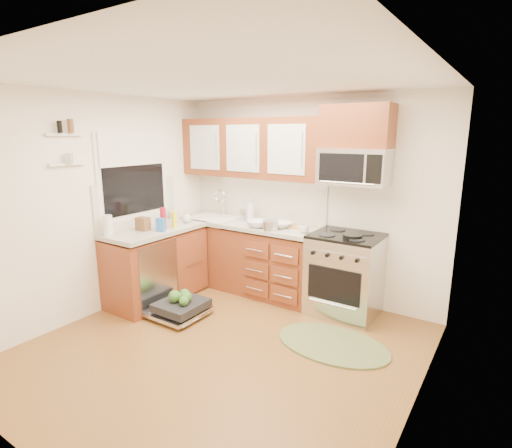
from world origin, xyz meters
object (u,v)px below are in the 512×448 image
Objects in this scene: microwave at (354,167)px; skillet at (353,236)px; stock_pot at (270,225)px; bowl_a at (280,225)px; upper_cabinets at (251,148)px; sink at (213,226)px; bowl_b at (257,224)px; dishwasher at (179,308)px; rug at (332,344)px; range at (345,274)px; cup at (304,229)px; paper_towel_roll at (108,226)px; cutting_board at (289,226)px.

microwave reaches higher than skillet.
stock_pot reaches higher than bowl_a.
sink is at bearing -163.55° from upper_cabinets.
microwave is at bearing -1.02° from upper_cabinets.
dishwasher is at bearing -114.62° from bowl_b.
rug is at bearing -19.42° from sink.
range is 3.54× the size of bowl_b.
bowl_a is (1.08, -0.02, 0.16)m from sink.
rug is at bearing -82.83° from skillet.
skillet reaches higher than range.
upper_cabinets is at bearing 150.49° from rug.
upper_cabinets reaches higher than bowl_a.
microwave is 1.23× the size of sink.
cup reaches higher than range.
upper_cabinets is 17.38× the size of cup.
microwave reaches higher than range.
range is at bearing 104.00° from rug.
microwave is 1.35m from bowl_b.
stock_pot is (0.66, 0.92, 0.88)m from dishwasher.
cup is (1.80, 1.34, -0.07)m from paper_towel_roll.
paper_towel_roll reaches higher than dishwasher.
cutting_board is 1.34× the size of paper_towel_roll.
microwave is 2.70× the size of bowl_a.
cup is at bearing 36.75° from paper_towel_roll.
upper_cabinets is at bearing 164.83° from cup.
cutting_board is at bearing 139.16° from rug.
stock_pot reaches higher than skillet.
stock_pot is 1.63× the size of cup.
bowl_a is (-1.04, 0.73, 0.95)m from rug.
bowl_b is at bearing -165.40° from microwave.
rug is at bearing -77.86° from microwave.
sink is at bearing 169.22° from stock_pot.
skillet reaches higher than rug.
rug is (1.59, -0.90, -1.86)m from upper_cabinets.
skillet is 0.59m from cup.
sink is 0.89× the size of dishwasher.
microwave is 3.23× the size of paper_towel_roll.
dishwasher is 1.37m from bowl_b.
cutting_board is 2.15m from paper_towel_roll.
rug is at bearing 15.68° from paper_towel_roll.
range is 1.53× the size of sink.
stock_pot is 0.61× the size of cutting_board.
paper_towel_roll is at bearing -135.08° from bowl_a.
sink is 1.16m from cutting_board.
paper_towel_roll is 1.75m from bowl_b.
microwave reaches higher than stock_pot.
skillet is 1.10× the size of stock_pot.
bowl_a is (0.69, 1.10, 0.86)m from dishwasher.
upper_cabinets is at bearing 16.45° from sink.
cup reaches higher than cutting_board.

